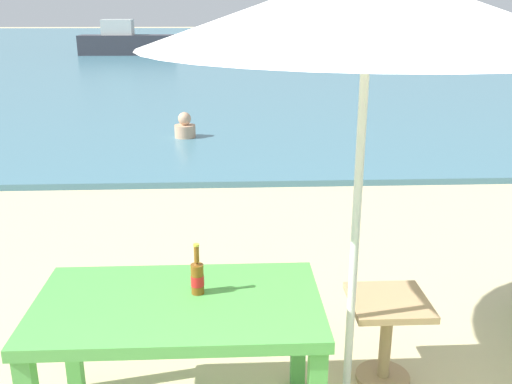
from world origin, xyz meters
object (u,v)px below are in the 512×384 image
Objects in this scene: patio_umbrella at (369,7)px; boat_cargo_ship at (126,42)px; picnic_table_green at (179,320)px; beer_bottle_amber at (197,276)px; swimmer_person at (185,128)px; side_table_wood at (387,328)px; boat_fishing_trawler at (444,25)px.

patio_umbrella is 23.62m from boat_cargo_ship.
picnic_table_green is at bearing -79.82° from boat_cargo_ship.
patio_umbrella is (0.80, 0.10, 1.26)m from beer_bottle_amber.
patio_umbrella is at bearing -77.60° from boat_cargo_ship.
picnic_table_green is at bearing -86.04° from swimmer_person.
boat_cargo_ship reaches higher than swimmer_person.
side_table_wood is (0.26, 0.19, -1.76)m from patio_umbrella.
picnic_table_green is 5.28× the size of beer_bottle_amber.
boat_fishing_trawler is at bearing 68.46° from beer_bottle_amber.
beer_bottle_amber is at bearing 36.73° from picnic_table_green.
patio_umbrella is 4.26× the size of side_table_wood.
boat_fishing_trawler reaches higher than side_table_wood.
boat_cargo_ship is 28.92m from boat_fishing_trawler.
beer_bottle_amber is at bearing -111.54° from boat_fishing_trawler.
boat_fishing_trawler is (16.10, 42.73, -1.46)m from patio_umbrella.
beer_bottle_amber is 0.07× the size of boat_cargo_ship.
swimmer_person is 0.10× the size of boat_cargo_ship.
side_table_wood is 0.12× the size of boat_fishing_trawler.
picnic_table_green is at bearing -143.27° from beer_bottle_amber.
swimmer_person is 16.93m from boat_cargo_ship.
side_table_wood is 1.32× the size of swimmer_person.
boat_cargo_ship is (-5.06, 23.02, -1.51)m from patio_umbrella.
boat_cargo_ship reaches higher than beer_bottle_amber.
boat_cargo_ship is 0.92× the size of boat_fishing_trawler.
boat_cargo_ship reaches higher than side_table_wood.
picnic_table_green is 0.23m from beer_bottle_amber.
picnic_table_green is 46.15m from boat_fishing_trawler.
picnic_table_green is 6.70m from swimmer_person.
boat_cargo_ship is at bearing -137.03° from boat_fishing_trawler.
boat_fishing_trawler reaches higher than boat_cargo_ship.
swimmer_person is at bearing -77.36° from boat_cargo_ship.
picnic_table_green is at bearing -169.18° from patio_umbrella.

